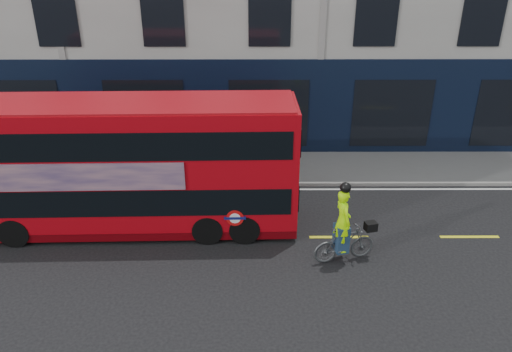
{
  "coord_description": "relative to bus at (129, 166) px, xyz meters",
  "views": [
    {
      "loc": [
        -2.58,
        -11.41,
        8.26
      ],
      "look_at": [
        -2.53,
        2.08,
        1.8
      ],
      "focal_mm": 35.0,
      "sensor_mm": 36.0,
      "label": 1
    }
  ],
  "objects": [
    {
      "name": "kerb",
      "position": [
        6.33,
        2.8,
        -2.02
      ],
      "size": [
        60.0,
        0.12,
        0.13
      ],
      "primitive_type": "cube",
      "color": "gray",
      "rests_on": "ground"
    },
    {
      "name": "pavement",
      "position": [
        6.33,
        4.3,
        -2.03
      ],
      "size": [
        60.0,
        3.0,
        0.12
      ],
      "primitive_type": "cube",
      "color": "slate",
      "rests_on": "ground"
    },
    {
      "name": "lane_dashes",
      "position": [
        6.33,
        -0.7,
        -2.09
      ],
      "size": [
        58.0,
        0.12,
        0.01
      ],
      "primitive_type": null,
      "color": "yellow",
      "rests_on": "ground"
    },
    {
      "name": "ground",
      "position": [
        6.33,
        -2.2,
        -2.09
      ],
      "size": [
        120.0,
        120.0,
        0.0
      ],
      "primitive_type": "plane",
      "color": "black",
      "rests_on": "ground"
    },
    {
      "name": "cyclist",
      "position": [
        6.23,
        -1.89,
        -1.26
      ],
      "size": [
        1.87,
        0.94,
        2.46
      ],
      "rotation": [
        0.0,
        0.0,
        0.25
      ],
      "color": "#4E5254",
      "rests_on": "ground"
    },
    {
      "name": "bus",
      "position": [
        0.0,
        0.0,
        0.0
      ],
      "size": [
        10.18,
        2.55,
        4.08
      ],
      "rotation": [
        0.0,
        0.0,
        0.02
      ],
      "color": "#AE0610",
      "rests_on": "ground"
    },
    {
      "name": "road_edge_line",
      "position": [
        6.33,
        2.5,
        -2.09
      ],
      "size": [
        58.0,
        0.1,
        0.01
      ],
      "primitive_type": "cube",
      "color": "silver",
      "rests_on": "ground"
    }
  ]
}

